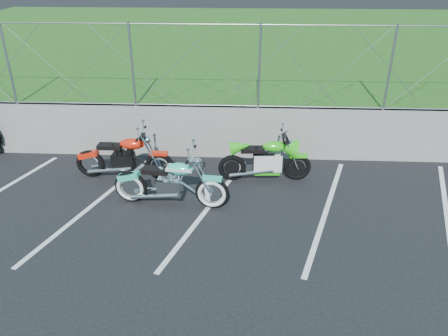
{
  "coord_description": "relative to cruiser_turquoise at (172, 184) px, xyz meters",
  "views": [
    {
      "loc": [
        0.71,
        -6.67,
        4.76
      ],
      "look_at": [
        0.29,
        1.3,
        0.75
      ],
      "focal_mm": 35.0,
      "sensor_mm": 36.0,
      "label": 1
    }
  ],
  "objects": [
    {
      "name": "cruiser_turquoise",
      "position": [
        0.0,
        0.0,
        0.0
      ],
      "size": [
        2.41,
        0.76,
        1.2
      ],
      "rotation": [
        0.0,
        0.0,
        -0.1
      ],
      "color": "black",
      "rests_on": "ground"
    },
    {
      "name": "naked_orange",
      "position": [
        -1.25,
        1.13,
        0.01
      ],
      "size": [
        2.29,
        0.78,
        1.14
      ],
      "rotation": [
        0.0,
        0.0,
        -0.02
      ],
      "color": "black",
      "rests_on": "ground"
    },
    {
      "name": "sportbike_green",
      "position": [
        1.95,
        1.2,
        -0.01
      ],
      "size": [
        2.12,
        0.75,
        1.1
      ],
      "rotation": [
        0.0,
        0.0,
        0.07
      ],
      "color": "black",
      "rests_on": "ground"
    },
    {
      "name": "retaining_wall",
      "position": [
        0.76,
        2.46,
        0.17
      ],
      "size": [
        30.0,
        0.22,
        1.3
      ],
      "primitive_type": "cube",
      "color": "slate",
      "rests_on": "ground"
    },
    {
      "name": "chain_link_fence",
      "position": [
        0.76,
        2.46,
        1.82
      ],
      "size": [
        28.0,
        0.03,
        2.0
      ],
      "color": "gray",
      "rests_on": "retaining_wall"
    },
    {
      "name": "parking_lines",
      "position": [
        1.96,
        -0.04,
        -0.48
      ],
      "size": [
        18.29,
        4.31,
        0.01
      ],
      "color": "silver",
      "rests_on": "ground"
    },
    {
      "name": "grass_field",
      "position": [
        0.76,
        12.46,
        0.17
      ],
      "size": [
        30.0,
        20.0,
        1.3
      ],
      "primitive_type": "cube",
      "color": "#1E4B14",
      "rests_on": "ground"
    },
    {
      "name": "ground",
      "position": [
        0.76,
        -1.04,
        -0.48
      ],
      "size": [
        90.0,
        90.0,
        0.0
      ],
      "primitive_type": "plane",
      "color": "black",
      "rests_on": "ground"
    }
  ]
}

